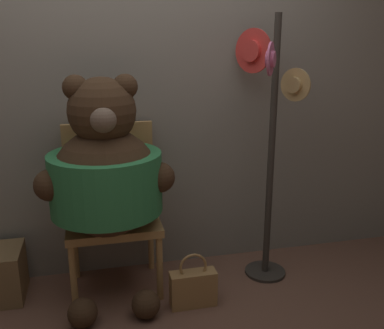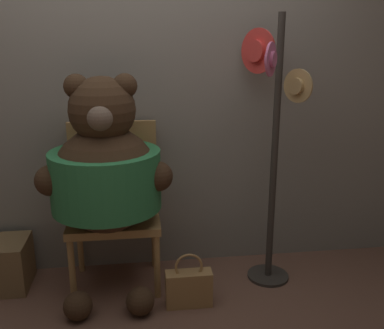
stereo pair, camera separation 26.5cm
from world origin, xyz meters
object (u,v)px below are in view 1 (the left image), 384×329
hat_display_rack (268,136)px  handbag_on_ground (193,287)px  chair (112,202)px  teddy_bear (106,175)px

hat_display_rack → handbag_on_ground: size_ratio=4.98×
chair → teddy_bear: teddy_bear is taller
chair → hat_display_rack: 1.09m
chair → handbag_on_ground: 0.75m
teddy_bear → hat_display_rack: (1.04, 0.03, 0.18)m
chair → handbag_on_ground: bearing=-42.3°
teddy_bear → handbag_on_ground: teddy_bear is taller
handbag_on_ground → hat_display_rack: bearing=25.2°
chair → teddy_bear: bearing=-101.4°
hat_display_rack → handbag_on_ground: 1.06m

